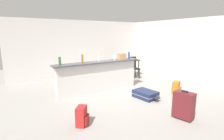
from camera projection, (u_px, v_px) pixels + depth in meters
The scene contains 17 objects.
ground_plane at pixel (123, 93), 5.87m from camera, with size 13.00×13.00×0.05m, color gray.
wall_back at pixel (85, 48), 8.14m from camera, with size 6.60×0.10×2.50m, color silver.
wall_right at pixel (178, 50), 7.46m from camera, with size 0.10×6.00×2.50m, color silver.
partition_half_wall at pixel (99, 78), 5.81m from camera, with size 2.80×0.20×0.98m, color silver.
bar_countertop at pixel (99, 62), 5.71m from camera, with size 2.96×0.40×0.05m, color #4C4C51.
bottle_green at pixel (60, 61), 5.00m from camera, with size 0.07×0.07×0.24m, color #2D6B38.
bottle_amber at pixel (82, 59), 5.33m from camera, with size 0.06×0.06×0.27m, color #9E661E.
bottle_clear at pixel (99, 57), 5.73m from camera, with size 0.06×0.06×0.27m, color silver.
bottle_white at pixel (115, 57), 5.99m from camera, with size 0.06×0.06×0.21m, color silver.
bottle_blue at pixel (129, 55), 6.29m from camera, with size 0.07×0.07×0.24m, color #284C89.
grocery_bag at pixel (122, 56), 6.16m from camera, with size 0.26×0.18×0.22m, color tan.
dining_table at pixel (126, 62), 8.12m from camera, with size 1.10×0.80×0.74m.
dining_chair_near_partition at pixel (133, 66), 7.68m from camera, with size 0.44×0.44×0.93m.
suitcase_flat_navy at pixel (145, 94), 5.34m from camera, with size 0.57×0.86×0.22m.
suitcase_upright_maroon at pixel (184, 105), 3.98m from camera, with size 0.33×0.48×0.67m.
backpack_red at pixel (82, 116), 3.71m from camera, with size 0.34×0.34×0.42m.
backpack_orange at pixel (176, 88), 5.67m from camera, with size 0.33×0.31×0.42m.
Camera 1 is at (-3.30, -4.54, 1.91)m, focal length 28.30 mm.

